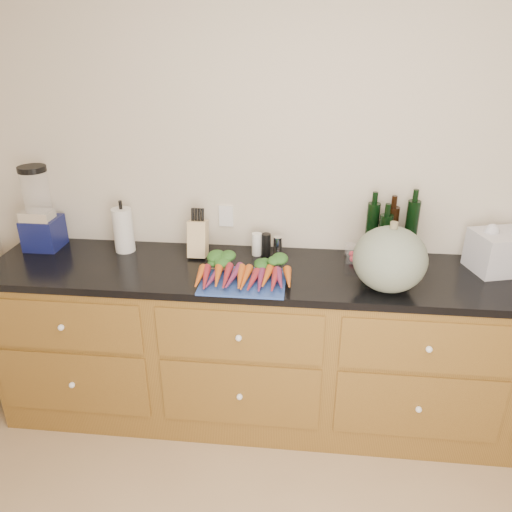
# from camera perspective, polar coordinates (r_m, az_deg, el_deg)

# --- Properties ---
(wall_back) EXTENTS (4.10, 0.05, 2.60)m
(wall_back) POSITION_cam_1_polar(r_m,az_deg,el_deg) (2.78, 8.99, 7.80)
(wall_back) COLOR beige
(wall_back) RESTS_ON ground
(cabinets) EXTENTS (3.60, 0.64, 0.90)m
(cabinets) POSITION_cam_1_polar(r_m,az_deg,el_deg) (2.85, 8.13, -10.75)
(cabinets) COLOR brown
(cabinets) RESTS_ON ground
(countertop) EXTENTS (3.64, 0.62, 0.04)m
(countertop) POSITION_cam_1_polar(r_m,az_deg,el_deg) (2.61, 8.73, -2.26)
(countertop) COLOR black
(countertop) RESTS_ON cabinets
(cutting_board) EXTENTS (0.42, 0.32, 0.01)m
(cutting_board) POSITION_cam_1_polar(r_m,az_deg,el_deg) (2.47, -1.46, -2.93)
(cutting_board) COLOR #264494
(cutting_board) RESTS_ON countertop
(carrots) EXTENTS (0.47, 0.32, 0.06)m
(carrots) POSITION_cam_1_polar(r_m,az_deg,el_deg) (2.49, -1.36, -1.91)
(carrots) COLOR #CA5817
(carrots) RESTS_ON cutting_board
(squash) EXTENTS (0.35, 0.35, 0.31)m
(squash) POSITION_cam_1_polar(r_m,az_deg,el_deg) (2.43, 15.06, -0.36)
(squash) COLOR #5A6655
(squash) RESTS_ON countertop
(blender_appliance) EXTENTS (0.19, 0.19, 0.47)m
(blender_appliance) POSITION_cam_1_polar(r_m,az_deg,el_deg) (3.04, -23.47, 4.50)
(blender_appliance) COLOR #10164E
(blender_appliance) RESTS_ON countertop
(paper_towel) EXTENTS (0.11, 0.11, 0.25)m
(paper_towel) POSITION_cam_1_polar(r_m,az_deg,el_deg) (2.88, -14.92, 2.88)
(paper_towel) COLOR silver
(paper_towel) RESTS_ON countertop
(knife_block) EXTENTS (0.10, 0.10, 0.20)m
(knife_block) POSITION_cam_1_polar(r_m,az_deg,el_deg) (2.75, -6.64, 1.98)
(knife_block) COLOR tan
(knife_block) RESTS_ON countertop
(grinder_salt) EXTENTS (0.06, 0.06, 0.13)m
(grinder_salt) POSITION_cam_1_polar(r_m,az_deg,el_deg) (2.75, 0.09, 1.36)
(grinder_salt) COLOR white
(grinder_salt) RESTS_ON countertop
(grinder_pepper) EXTENTS (0.05, 0.05, 0.13)m
(grinder_pepper) POSITION_cam_1_polar(r_m,az_deg,el_deg) (2.75, 1.17, 1.31)
(grinder_pepper) COLOR black
(grinder_pepper) RESTS_ON countertop
(canister_chrome) EXTENTS (0.05, 0.05, 0.11)m
(canister_chrome) POSITION_cam_1_polar(r_m,az_deg,el_deg) (2.74, 2.50, 1.11)
(canister_chrome) COLOR silver
(canister_chrome) RESTS_ON countertop
(tomato_box) EXTENTS (0.16, 0.13, 0.07)m
(tomato_box) POSITION_cam_1_polar(r_m,az_deg,el_deg) (2.76, 11.85, 0.26)
(tomato_box) COLOR white
(tomato_box) RESTS_ON countertop
(bottles) EXTENTS (0.27, 0.14, 0.33)m
(bottles) POSITION_cam_1_polar(r_m,az_deg,el_deg) (2.77, 15.05, 2.58)
(bottles) COLOR black
(bottles) RESTS_ON countertop
(grocery_bag) EXTENTS (0.33, 0.29, 0.21)m
(grocery_bag) POSITION_cam_1_polar(r_m,az_deg,el_deg) (2.85, 26.19, 0.45)
(grocery_bag) COLOR silver
(grocery_bag) RESTS_ON countertop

